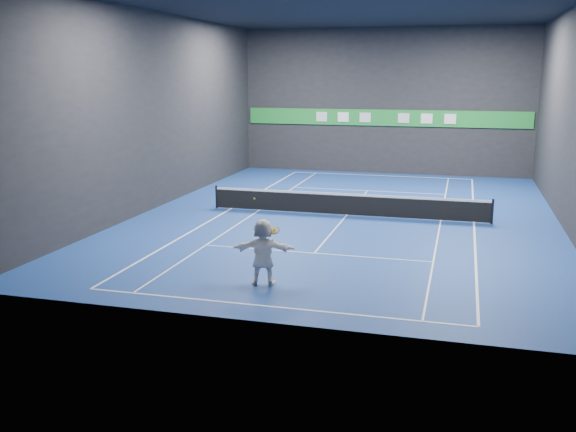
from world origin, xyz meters
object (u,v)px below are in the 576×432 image
(tennis_ball, at_px, (254,199))
(tennis_net, at_px, (347,204))
(tennis_racket, at_px, (275,232))
(player, at_px, (263,252))

(tennis_ball, height_order, tennis_net, tennis_ball)
(tennis_net, bearing_deg, tennis_ball, -95.74)
(tennis_ball, relative_size, tennis_net, 0.01)
(tennis_net, distance_m, tennis_racket, 10.14)
(tennis_ball, distance_m, tennis_net, 10.26)
(player, height_order, tennis_racket, player)
(tennis_racket, bearing_deg, tennis_ball, 174.01)
(tennis_net, xyz_separation_m, tennis_racket, (-0.37, -10.07, 1.09))
(player, bearing_deg, tennis_racket, 176.78)
(player, height_order, tennis_net, player)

